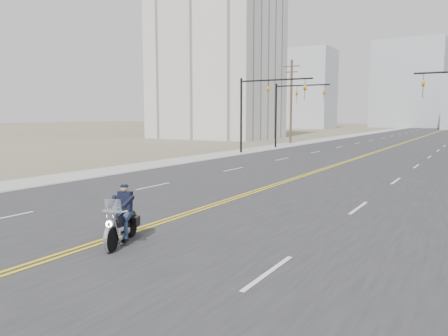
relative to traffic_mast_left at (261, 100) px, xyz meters
name	(u,v)px	position (x,y,z in m)	size (l,w,h in m)	color
road	(418,138)	(8.98, 38.00, -4.93)	(20.00, 200.00, 0.01)	#303033
sidewalk_left	(345,136)	(-2.52, 38.00, -4.93)	(3.00, 200.00, 0.01)	#A5A5A0
traffic_mast_left	(261,100)	(0.00, 0.00, 0.00)	(7.10, 0.26, 7.00)	black
traffic_mast_far	(290,103)	(-0.33, 8.00, -0.06)	(6.10, 0.26, 7.00)	black
utility_pole_left	(291,100)	(-3.52, 16.00, 0.54)	(2.20, 0.30, 10.50)	brown
apartment_block	(217,42)	(-19.02, 23.00, 10.06)	(18.00, 14.00, 30.00)	silver
haze_bldg_a	(307,89)	(-26.02, 83.00, 6.06)	(14.00, 12.00, 22.00)	#B7BCC6
haze_bldg_d	(408,84)	(-3.02, 108.00, 8.06)	(20.00, 15.00, 26.00)	#ADB2B7
haze_bldg_f	(280,102)	(-41.02, 98.00, 3.06)	(12.00, 12.00, 16.00)	#ADB2B7
motorcyclist	(121,215)	(9.57, -28.00, -4.13)	(0.89, 2.07, 1.62)	black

